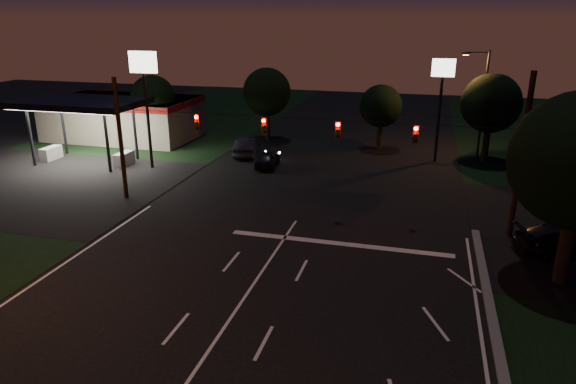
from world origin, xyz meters
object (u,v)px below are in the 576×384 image
(car_oncoming_b, at_px, (247,146))
(car_cross, at_px, (568,241))
(car_oncoming_a, at_px, (267,159))
(utility_pole_right, at_px, (509,236))

(car_oncoming_b, relative_size, car_cross, 0.92)
(car_oncoming_a, distance_m, car_cross, 22.71)
(car_cross, bearing_deg, car_oncoming_b, 43.60)
(utility_pole_right, xyz_separation_m, car_cross, (2.49, -1.74, 0.76))
(utility_pole_right, distance_m, car_cross, 3.13)
(utility_pole_right, xyz_separation_m, car_oncoming_b, (-19.91, 12.76, 0.79))
(utility_pole_right, relative_size, car_oncoming_a, 2.30)
(car_oncoming_a, bearing_deg, car_cross, 144.71)
(car_oncoming_a, xyz_separation_m, car_cross, (19.60, -11.46, 0.09))
(utility_pole_right, bearing_deg, car_oncoming_b, 147.35)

